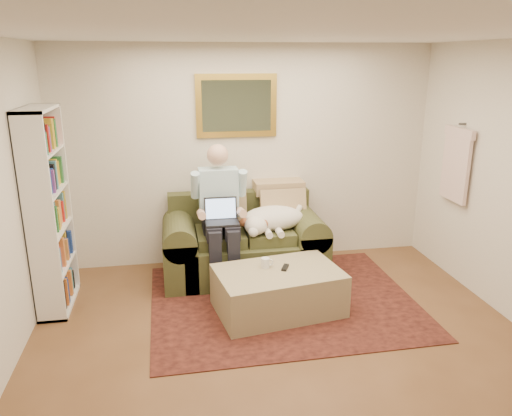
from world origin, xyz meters
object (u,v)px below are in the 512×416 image
object	(u,v)px
coffee_mug	(265,263)
laptop	(221,216)
ottoman	(278,291)
bookshelf	(49,211)
seated_man	(221,217)
sofa	(244,249)
sleeping_dog	(273,218)

from	to	relation	value
coffee_mug	laptop	bearing A→B (deg)	121.10
ottoman	bookshelf	distance (m)	2.38
seated_man	coffee_mug	distance (m)	0.82
sofa	coffee_mug	distance (m)	0.87
bookshelf	coffee_mug	bearing A→B (deg)	-11.93
sofa	seated_man	bearing A→B (deg)	-148.55
seated_man	sleeping_dog	distance (m)	0.61
seated_man	sleeping_dog	bearing A→B (deg)	7.13
coffee_mug	sofa	bearing A→B (deg)	96.17
bookshelf	sleeping_dog	bearing A→B (deg)	7.73
sleeping_dog	coffee_mug	xyz separation A→B (m)	(-0.24, -0.75, -0.21)
laptop	bookshelf	xyz separation A→B (m)	(-1.71, -0.17, 0.19)
sofa	ottoman	xyz separation A→B (m)	(0.20, -0.94, -0.10)
sleeping_dog	ottoman	size ratio (longest dim) A/B	0.63
ottoman	coffee_mug	bearing A→B (deg)	139.66
laptop	sleeping_dog	world-z (taller)	laptop
sofa	bookshelf	size ratio (longest dim) A/B	0.91
sleeping_dog	bookshelf	bearing A→B (deg)	-172.27
sleeping_dog	bookshelf	size ratio (longest dim) A/B	0.38
sleeping_dog	bookshelf	distance (m)	2.35
sofa	laptop	size ratio (longest dim) A/B	5.15
seated_man	sofa	bearing A→B (deg)	31.45
seated_man	sleeping_dog	world-z (taller)	seated_man
sofa	sleeping_dog	xyz separation A→B (m)	(0.33, -0.09, 0.38)
sleeping_dog	seated_man	bearing A→B (deg)	-172.87
laptop	sleeping_dog	size ratio (longest dim) A/B	0.47
sofa	laptop	distance (m)	0.61
seated_man	laptop	xyz separation A→B (m)	(0.00, -0.07, 0.04)
ottoman	coffee_mug	size ratio (longest dim) A/B	12.00
seated_man	coffee_mug	size ratio (longest dim) A/B	15.36
sleeping_dog	ottoman	bearing A→B (deg)	-98.36
laptop	bookshelf	distance (m)	1.73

